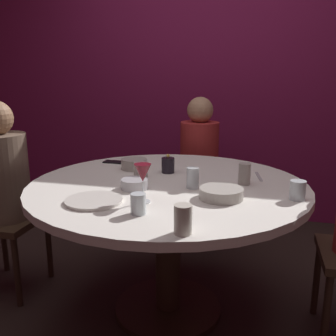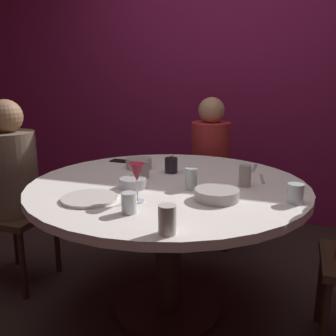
{
  "view_description": "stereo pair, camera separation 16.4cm",
  "coord_description": "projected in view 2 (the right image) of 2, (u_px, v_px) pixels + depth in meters",
  "views": [
    {
      "loc": [
        0.46,
        -1.86,
        1.31
      ],
      "look_at": [
        0.0,
        0.0,
        0.84
      ],
      "focal_mm": 40.45,
      "sensor_mm": 36.0,
      "label": 1
    },
    {
      "loc": [
        0.62,
        -1.81,
        1.31
      ],
      "look_at": [
        0.0,
        0.0,
        0.84
      ],
      "focal_mm": 40.45,
      "sensor_mm": 36.0,
      "label": 2
    }
  ],
  "objects": [
    {
      "name": "ground_plane",
      "position": [
        168.0,
        309.0,
        2.17
      ],
      "size": [
        8.0,
        8.0,
        0.0
      ],
      "primitive_type": "plane",
      "color": "#2D231E"
    },
    {
      "name": "back_wall",
      "position": [
        228.0,
        76.0,
        3.39
      ],
      "size": [
        6.0,
        0.1,
        2.6
      ],
      "primitive_type": "cube",
      "color": "maroon",
      "rests_on": "ground"
    },
    {
      "name": "dining_table",
      "position": [
        168.0,
        208.0,
        2.02
      ],
      "size": [
        1.46,
        1.46,
        0.76
      ],
      "color": "white",
      "rests_on": "ground"
    },
    {
      "name": "seated_diner_left",
      "position": [
        11.0,
        173.0,
        2.32
      ],
      "size": [
        0.4,
        0.4,
        1.17
      ],
      "rotation": [
        0.0,
        0.0,
        6.28
      ],
      "color": "#3F2D1E",
      "rests_on": "ground"
    },
    {
      "name": "seated_diner_back",
      "position": [
        210.0,
        154.0,
        2.94
      ],
      "size": [
        0.4,
        0.4,
        1.15
      ],
      "rotation": [
        0.0,
        0.0,
        4.71
      ],
      "color": "#3F2D1E",
      "rests_on": "ground"
    },
    {
      "name": "candle_holder",
      "position": [
        171.0,
        165.0,
        2.18
      ],
      "size": [
        0.08,
        0.08,
        0.11
      ],
      "color": "black",
      "rests_on": "dining_table"
    },
    {
      "name": "wine_glass",
      "position": [
        137.0,
        174.0,
        1.67
      ],
      "size": [
        0.08,
        0.08,
        0.18
      ],
      "color": "silver",
      "rests_on": "dining_table"
    },
    {
      "name": "dinner_plate",
      "position": [
        90.0,
        198.0,
        1.72
      ],
      "size": [
        0.26,
        0.26,
        0.01
      ],
      "primitive_type": "cylinder",
      "color": "silver",
      "rests_on": "dining_table"
    },
    {
      "name": "cell_phone",
      "position": [
        122.0,
        161.0,
        2.47
      ],
      "size": [
        0.14,
        0.08,
        0.01
      ],
      "primitive_type": "cube",
      "rotation": [
        0.0,
        0.0,
        1.53
      ],
      "color": "black",
      "rests_on": "dining_table"
    },
    {
      "name": "bowl_serving_large",
      "position": [
        133.0,
        183.0,
        1.89
      ],
      "size": [
        0.13,
        0.13,
        0.05
      ],
      "primitive_type": "cylinder",
      "color": "#B7B7BC",
      "rests_on": "dining_table"
    },
    {
      "name": "bowl_salad_center",
      "position": [
        139.0,
        163.0,
        2.29
      ],
      "size": [
        0.16,
        0.16,
        0.06
      ],
      "primitive_type": "cylinder",
      "color": "#B2ADA3",
      "rests_on": "dining_table"
    },
    {
      "name": "bowl_small_white",
      "position": [
        217.0,
        195.0,
        1.71
      ],
      "size": [
        0.2,
        0.2,
        0.05
      ],
      "primitive_type": "cylinder",
      "color": "#B2ADA3",
      "rests_on": "dining_table"
    },
    {
      "name": "cup_near_candle",
      "position": [
        142.0,
        170.0,
        2.08
      ],
      "size": [
        0.08,
        0.08,
        0.09
      ],
      "primitive_type": "cylinder",
      "color": "#B2ADA3",
      "rests_on": "dining_table"
    },
    {
      "name": "cup_by_left_diner",
      "position": [
        167.0,
        220.0,
        1.34
      ],
      "size": [
        0.07,
        0.07,
        0.11
      ],
      "primitive_type": "cylinder",
      "color": "beige",
      "rests_on": "dining_table"
    },
    {
      "name": "cup_by_right_diner",
      "position": [
        296.0,
        194.0,
        1.67
      ],
      "size": [
        0.07,
        0.07,
        0.09
      ],
      "primitive_type": "cylinder",
      "color": "silver",
      "rests_on": "dining_table"
    },
    {
      "name": "cup_center_front",
      "position": [
        191.0,
        178.0,
        1.88
      ],
      "size": [
        0.06,
        0.06,
        0.11
      ],
      "primitive_type": "cylinder",
      "color": "silver",
      "rests_on": "dining_table"
    },
    {
      "name": "cup_far_edge",
      "position": [
        245.0,
        176.0,
        1.92
      ],
      "size": [
        0.06,
        0.06,
        0.11
      ],
      "primitive_type": "cylinder",
      "color": "#B2ADA3",
      "rests_on": "dining_table"
    },
    {
      "name": "cup_beside_wine",
      "position": [
        129.0,
        203.0,
        1.55
      ],
      "size": [
        0.06,
        0.06,
        0.09
      ],
      "primitive_type": "cylinder",
      "color": "silver",
      "rests_on": "dining_table"
    },
    {
      "name": "fork_near_plate",
      "position": [
        254.0,
        168.0,
        2.3
      ],
      "size": [
        0.02,
        0.18,
        0.01
      ],
      "primitive_type": "cube",
      "rotation": [
        0.0,
        0.0,
        0.02
      ],
      "color": "#B7B7BC",
      "rests_on": "dining_table"
    },
    {
      "name": "knife_near_plate",
      "position": [
        262.0,
        179.0,
        2.06
      ],
      "size": [
        0.05,
        0.18,
        0.01
      ],
      "primitive_type": "cube",
      "rotation": [
        0.0,
        0.0,
        0.17
      ],
      "color": "#B7B7BC",
      "rests_on": "dining_table"
    }
  ]
}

